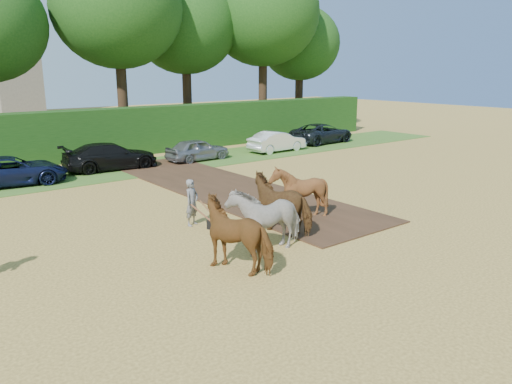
% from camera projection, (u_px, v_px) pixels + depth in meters
% --- Properties ---
extents(ground, '(120.00, 120.00, 0.00)m').
position_uv_depth(ground, '(306.00, 232.00, 16.93)').
color(ground, gold).
rests_on(ground, ground).
extents(earth_strip, '(4.50, 17.00, 0.05)m').
position_uv_depth(earth_strip, '(225.00, 188.00, 23.17)').
color(earth_strip, '#472D1C').
rests_on(earth_strip, ground).
extents(grass_verge, '(50.00, 5.00, 0.03)m').
position_uv_depth(grass_verge, '(131.00, 169.00, 27.62)').
color(grass_verge, '#38601E').
rests_on(grass_verge, ground).
extents(hedgerow, '(46.00, 1.60, 3.00)m').
position_uv_depth(hedgerow, '(99.00, 134.00, 30.70)').
color(hedgerow, '#14380F').
rests_on(hedgerow, ground).
extents(plough_team, '(6.58, 5.75, 1.99)m').
position_uv_depth(plough_team, '(272.00, 210.00, 16.09)').
color(plough_team, brown).
rests_on(plough_team, ground).
extents(parked_cars, '(36.75, 3.55, 1.48)m').
position_uv_depth(parked_cars, '(138.00, 155.00, 27.77)').
color(parked_cars, '#B4B5BB').
rests_on(parked_cars, ground).
extents(treeline, '(48.70, 10.60, 14.21)m').
position_uv_depth(treeline, '(43.00, 8.00, 30.32)').
color(treeline, '#382616').
rests_on(treeline, ground).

